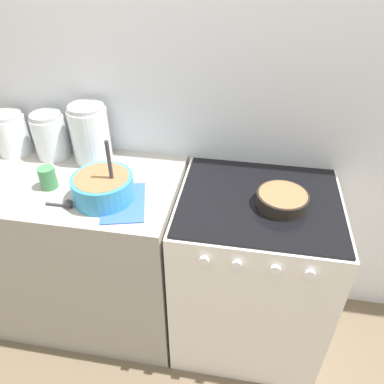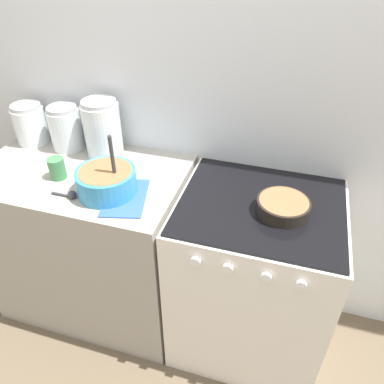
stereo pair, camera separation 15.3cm
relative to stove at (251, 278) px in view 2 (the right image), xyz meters
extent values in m
plane|color=brown|center=(-0.37, -0.30, -0.45)|extent=(12.00, 12.00, 0.00)
cube|color=silver|center=(-0.37, 0.33, 0.75)|extent=(4.97, 0.05, 2.40)
cube|color=#9E998E|center=(-0.86, 0.00, 0.00)|extent=(0.99, 0.61, 0.90)
cube|color=white|center=(0.00, 0.00, -0.01)|extent=(0.70, 0.61, 0.89)
cube|color=black|center=(0.00, 0.00, 0.45)|extent=(0.67, 0.58, 0.01)
cylinder|color=white|center=(-0.19, -0.31, 0.37)|extent=(0.04, 0.02, 0.04)
cylinder|color=white|center=(-0.07, -0.31, 0.37)|extent=(0.04, 0.02, 0.04)
cylinder|color=white|center=(0.07, -0.31, 0.37)|extent=(0.04, 0.02, 0.04)
cylinder|color=white|center=(0.19, -0.31, 0.37)|extent=(0.04, 0.02, 0.04)
cylinder|color=#338CBF|center=(-0.65, -0.10, 0.51)|extent=(0.25, 0.25, 0.11)
cylinder|color=#8C603D|center=(-0.65, -0.10, 0.53)|extent=(0.22, 0.22, 0.06)
cylinder|color=#333333|center=(-0.60, -0.10, 0.60)|extent=(0.02, 0.02, 0.26)
cylinder|color=black|center=(0.09, -0.03, 0.48)|extent=(0.21, 0.21, 0.06)
cylinder|color=#8C603D|center=(0.09, -0.03, 0.49)|extent=(0.20, 0.20, 0.05)
cylinder|color=silver|center=(-1.23, 0.19, 0.55)|extent=(0.16, 0.16, 0.19)
cylinder|color=red|center=(-1.23, 0.19, 0.51)|extent=(0.14, 0.14, 0.11)
cylinder|color=#B2B2B7|center=(-1.23, 0.19, 0.65)|extent=(0.15, 0.15, 0.02)
cylinder|color=silver|center=(-1.02, 0.19, 0.55)|extent=(0.16, 0.16, 0.20)
cylinder|color=tan|center=(-1.02, 0.19, 0.51)|extent=(0.14, 0.14, 0.12)
cylinder|color=#B2B2B7|center=(-1.02, 0.19, 0.66)|extent=(0.14, 0.14, 0.02)
cylinder|color=silver|center=(-0.81, 0.19, 0.58)|extent=(0.18, 0.18, 0.26)
cylinder|color=olive|center=(-0.81, 0.19, 0.53)|extent=(0.16, 0.16, 0.16)
cylinder|color=#B2B2B7|center=(-0.81, 0.19, 0.72)|extent=(0.16, 0.16, 0.02)
cylinder|color=#3F7F4C|center=(-0.92, -0.07, 0.50)|extent=(0.07, 0.07, 0.10)
cube|color=#3359B2|center=(-0.56, -0.12, 0.46)|extent=(0.23, 0.30, 0.01)
cylinder|color=#333338|center=(-0.83, -0.19, 0.46)|extent=(0.09, 0.01, 0.01)
sphere|color=#333338|center=(-0.77, -0.19, 0.47)|extent=(0.04, 0.04, 0.04)
camera|label=1|loc=(-0.07, -1.29, 1.40)|focal=35.00mm
camera|label=2|loc=(0.08, -1.25, 1.40)|focal=35.00mm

